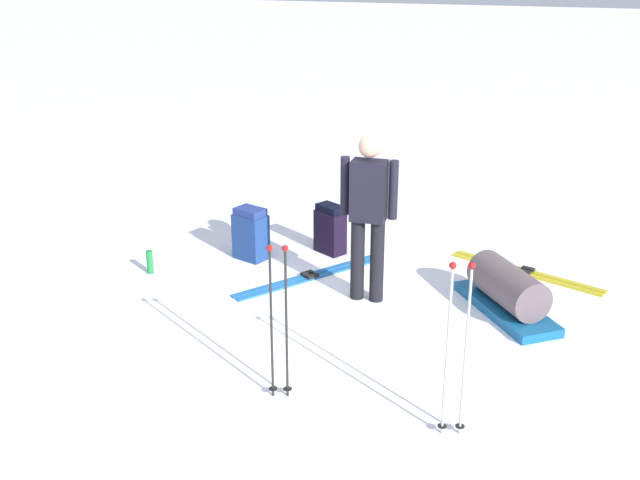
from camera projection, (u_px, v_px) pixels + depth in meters
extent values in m
plane|color=white|center=(320.00, 305.00, 7.78)|extent=(80.00, 80.00, 0.00)
cylinder|color=black|center=(357.00, 259.00, 7.80)|extent=(0.14, 0.14, 0.85)
cylinder|color=black|center=(377.00, 261.00, 7.75)|extent=(0.14, 0.14, 0.85)
cube|color=black|center=(369.00, 191.00, 7.51)|extent=(0.34, 0.22, 0.60)
cylinder|color=black|center=(345.00, 186.00, 7.57)|extent=(0.09, 0.09, 0.58)
cylinder|color=black|center=(393.00, 190.00, 7.44)|extent=(0.09, 0.09, 0.58)
sphere|color=tan|center=(370.00, 146.00, 7.36)|extent=(0.22, 0.22, 0.22)
cube|color=gold|center=(524.00, 274.00, 8.49)|extent=(1.65, 0.73, 0.02)
cube|color=black|center=(524.00, 272.00, 8.48)|extent=(0.15, 0.11, 0.03)
cube|color=gold|center=(528.00, 271.00, 8.57)|extent=(1.65, 0.73, 0.02)
cube|color=black|center=(528.00, 269.00, 8.56)|extent=(0.15, 0.11, 0.03)
cube|color=#1E5EA0|center=(307.00, 275.00, 8.46)|extent=(1.18, 1.55, 0.02)
cube|color=black|center=(307.00, 273.00, 8.45)|extent=(0.13, 0.15, 0.03)
cube|color=#1E5EA0|center=(312.00, 278.00, 8.38)|extent=(1.18, 1.55, 0.02)
cube|color=black|center=(312.00, 276.00, 8.37)|extent=(0.13, 0.15, 0.03)
cube|color=navy|center=(251.00, 237.00, 8.85)|extent=(0.43, 0.36, 0.52)
cube|color=navy|center=(250.00, 212.00, 8.74)|extent=(0.39, 0.33, 0.08)
cube|color=black|center=(330.00, 232.00, 9.02)|extent=(0.41, 0.36, 0.50)
cube|color=black|center=(330.00, 208.00, 8.92)|extent=(0.37, 0.32, 0.08)
cylinder|color=black|center=(286.00, 326.00, 6.02)|extent=(0.02, 0.02, 1.24)
sphere|color=#A51919|center=(285.00, 248.00, 5.78)|extent=(0.05, 0.05, 0.05)
cylinder|color=black|center=(288.00, 389.00, 6.22)|extent=(0.07, 0.07, 0.01)
cylinder|color=black|center=(271.00, 326.00, 6.02)|extent=(0.02, 0.02, 1.24)
sphere|color=#A51919|center=(269.00, 248.00, 5.78)|extent=(0.05, 0.05, 0.05)
cylinder|color=black|center=(273.00, 389.00, 6.22)|extent=(0.07, 0.07, 0.01)
cylinder|color=#AABEB5|center=(465.00, 355.00, 5.52)|extent=(0.02, 0.02, 1.32)
sphere|color=#A51919|center=(472.00, 266.00, 5.28)|extent=(0.05, 0.05, 0.05)
cylinder|color=black|center=(460.00, 426.00, 5.74)|extent=(0.07, 0.07, 0.01)
cylinder|color=#AABEB5|center=(447.00, 355.00, 5.53)|extent=(0.02, 0.02, 1.32)
sphere|color=#A51919|center=(453.00, 265.00, 5.28)|extent=(0.05, 0.05, 0.05)
cylinder|color=black|center=(442.00, 426.00, 5.74)|extent=(0.07, 0.07, 0.01)
cube|color=#125284|center=(506.00, 308.00, 7.62)|extent=(1.13, 1.30, 0.09)
cylinder|color=#594B4E|center=(508.00, 285.00, 7.53)|extent=(0.86, 0.96, 0.40)
cylinder|color=#1B7533|center=(150.00, 262.00, 8.49)|extent=(0.07, 0.07, 0.26)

